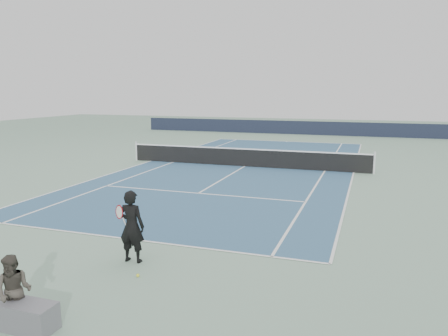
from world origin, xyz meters
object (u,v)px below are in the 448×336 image
(tennis_player, at_px, (132,226))
(spectator_bench, at_px, (15,302))
(tennis_net, at_px, (245,157))
(tennis_ball, at_px, (138,275))

(tennis_player, height_order, spectator_bench, tennis_player)
(tennis_net, bearing_deg, tennis_ball, -83.22)
(tennis_player, height_order, tennis_ball, tennis_player)
(tennis_net, height_order, tennis_ball, tennis_net)
(tennis_ball, bearing_deg, tennis_player, 126.98)
(tennis_player, bearing_deg, tennis_net, 94.79)
(tennis_ball, distance_m, spectator_bench, 2.62)
(tennis_player, distance_m, spectator_bench, 3.20)
(tennis_net, xyz_separation_m, spectator_bench, (0.73, -16.32, -0.06))
(spectator_bench, bearing_deg, tennis_ball, 69.18)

